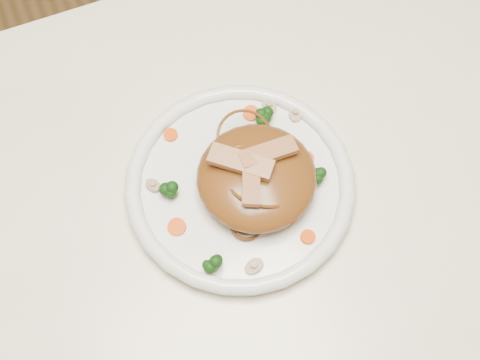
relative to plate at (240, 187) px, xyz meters
name	(u,v)px	position (x,y,z in m)	size (l,w,h in m)	color
ground	(230,353)	(-0.04, -0.04, -0.76)	(4.00, 4.00, 0.00)	brown
table	(224,257)	(-0.04, -0.04, -0.11)	(1.20, 0.80, 0.75)	white
plate	(240,187)	(0.00, 0.00, 0.00)	(0.29, 0.29, 0.02)	white
noodle_mound	(257,177)	(0.02, -0.01, 0.04)	(0.15, 0.15, 0.05)	#603212
chicken_a	(268,153)	(0.04, 0.00, 0.07)	(0.07, 0.02, 0.01)	#AA7950
chicken_b	(241,162)	(0.00, 0.00, 0.07)	(0.08, 0.03, 0.01)	#AA7950
chicken_c	(251,181)	(0.00, -0.02, 0.07)	(0.06, 0.02, 0.01)	#AA7950
broccoli_0	(264,116)	(0.06, 0.07, 0.02)	(0.03, 0.03, 0.03)	#0B360B
broccoli_1	(172,189)	(-0.08, 0.02, 0.02)	(0.03, 0.03, 0.03)	#0B360B
broccoli_2	(212,263)	(-0.07, -0.09, 0.02)	(0.03, 0.03, 0.03)	#0B360B
broccoli_3	(316,174)	(0.09, -0.03, 0.02)	(0.02, 0.02, 0.03)	#0B360B
carrot_0	(251,113)	(0.05, 0.09, 0.01)	(0.02, 0.02, 0.01)	#E25708
carrot_1	(177,227)	(-0.09, -0.02, 0.01)	(0.02, 0.02, 0.01)	#E25708
carrot_2	(306,159)	(0.09, 0.00, 0.01)	(0.02, 0.02, 0.01)	#E25708
carrot_3	(171,135)	(-0.06, 0.10, 0.01)	(0.02, 0.02, 0.01)	#E25708
carrot_4	(308,237)	(0.05, -0.10, 0.01)	(0.02, 0.02, 0.01)	#E25708
mushroom_0	(254,266)	(-0.02, -0.11, 0.01)	(0.02, 0.02, 0.01)	tan
mushroom_1	(295,114)	(0.10, 0.07, 0.01)	(0.02, 0.02, 0.01)	tan
mushroom_2	(153,186)	(-0.10, 0.04, 0.01)	(0.02, 0.02, 0.01)	tan
mushroom_3	(269,106)	(0.08, 0.09, 0.01)	(0.02, 0.02, 0.01)	tan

